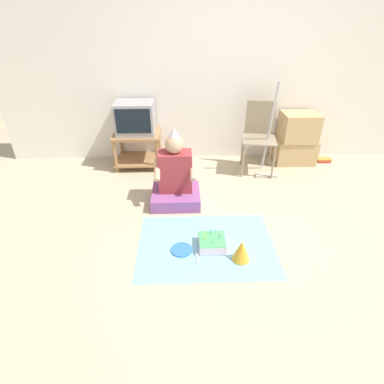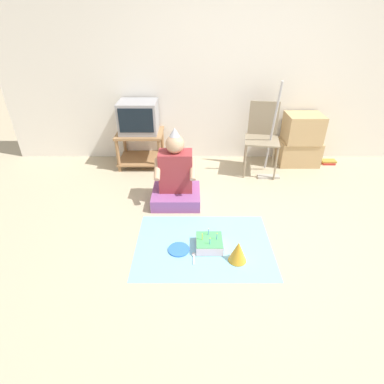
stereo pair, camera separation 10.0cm
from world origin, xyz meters
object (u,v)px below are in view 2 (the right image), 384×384
at_px(cardboard_box_stack, 302,140).
at_px(dust_mop, 272,151).
at_px(tv, 140,117).
at_px(birthday_cake, 210,243).
at_px(person_seated, 177,179).
at_px(party_hat_blue, 239,252).
at_px(paper_plate, 180,249).
at_px(folding_chair, 264,133).
at_px(book_pile, 329,162).

distance_m(cardboard_box_stack, dust_mop, 0.62).
height_order(tv, birthday_cake, tv).
relative_size(person_seated, party_hat_blue, 4.30).
relative_size(cardboard_box_stack, paper_plate, 3.62).
height_order(folding_chair, cardboard_box_stack, folding_chair).
relative_size(birthday_cake, party_hat_blue, 1.21).
xyz_separation_m(folding_chair, cardboard_box_stack, (0.58, 0.19, -0.17)).
bearing_deg(birthday_cake, paper_plate, -172.51).
bearing_deg(book_pile, folding_chair, -169.89).
height_order(book_pile, person_seated, person_seated).
distance_m(person_seated, birthday_cake, 0.90).
bearing_deg(birthday_cake, folding_chair, 64.99).
relative_size(birthday_cake, paper_plate, 1.23).
bearing_deg(birthday_cake, tv, 115.70).
xyz_separation_m(person_seated, party_hat_blue, (0.57, -0.97, -0.17)).
bearing_deg(person_seated, birthday_cake, -67.46).
distance_m(person_seated, party_hat_blue, 1.14).
bearing_deg(dust_mop, book_pile, 21.16).
height_order(folding_chair, birthday_cake, folding_chair).
xyz_separation_m(cardboard_box_stack, dust_mop, (-0.49, -0.37, 0.00)).
relative_size(book_pile, party_hat_blue, 1.00).
bearing_deg(party_hat_blue, person_seated, 120.30).
bearing_deg(party_hat_blue, tv, 119.26).
distance_m(birthday_cake, paper_plate, 0.28).
bearing_deg(book_pile, person_seated, -155.13).
bearing_deg(folding_chair, cardboard_box_stack, 18.19).
height_order(tv, paper_plate, tv).
bearing_deg(cardboard_box_stack, birthday_cake, -126.58).
height_order(dust_mop, person_seated, dust_mop).
height_order(party_hat_blue, paper_plate, party_hat_blue).
distance_m(tv, folding_chair, 1.63).
bearing_deg(person_seated, dust_mop, 27.70).
bearing_deg(folding_chair, tv, 173.56).
xyz_separation_m(tv, dust_mop, (1.70, -0.36, -0.33)).
bearing_deg(party_hat_blue, birthday_cake, 144.45).
relative_size(book_pile, person_seated, 0.23).
relative_size(folding_chair, cardboard_box_stack, 1.27).
distance_m(dust_mop, person_seated, 1.33).
bearing_deg(book_pile, party_hat_blue, -128.37).
bearing_deg(party_hat_blue, book_pile, 51.63).
bearing_deg(cardboard_box_stack, paper_plate, -131.29).
xyz_separation_m(tv, party_hat_blue, (1.09, -1.95, -0.57)).
relative_size(tv, cardboard_box_stack, 0.70).
xyz_separation_m(dust_mop, party_hat_blue, (-0.60, -1.59, -0.24)).
xyz_separation_m(cardboard_box_stack, party_hat_blue, (-1.10, -1.96, -0.24)).
distance_m(book_pile, birthday_cake, 2.53).
bearing_deg(party_hat_blue, folding_chair, 73.84).
bearing_deg(paper_plate, folding_chair, 58.00).
distance_m(cardboard_box_stack, paper_plate, 2.46).
height_order(birthday_cake, paper_plate, birthday_cake).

